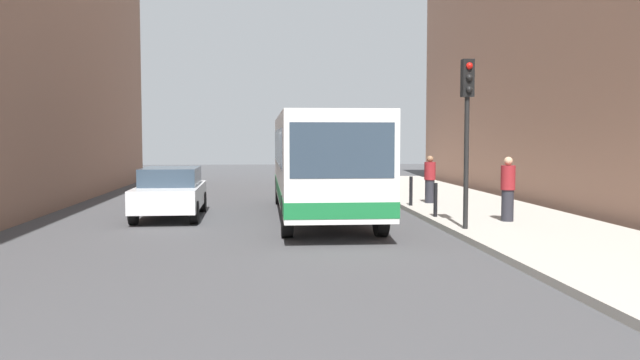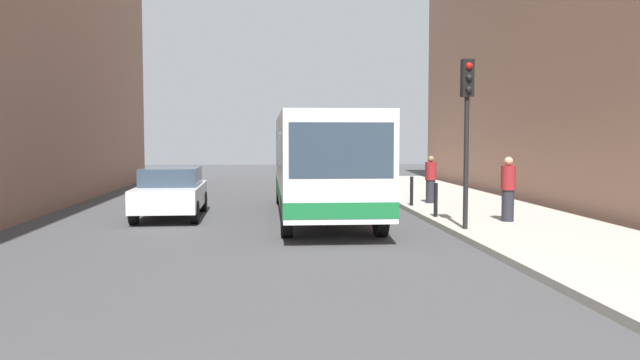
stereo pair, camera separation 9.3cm
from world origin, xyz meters
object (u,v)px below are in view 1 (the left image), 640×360
object	(u,v)px
traffic_light	(467,111)
pedestrian_near_signal	(508,189)
pedestrian_mid_sidewalk	(430,180)
bus	(320,159)
bollard_near	(435,200)
bollard_mid	(411,191)
car_beside_bus	(171,191)

from	to	relation	value
traffic_light	pedestrian_near_signal	bearing A→B (deg)	40.26
traffic_light	pedestrian_mid_sidewalk	size ratio (longest dim) A/B	2.56
bus	pedestrian_mid_sidewalk	size ratio (longest dim) A/B	6.88
bollard_near	pedestrian_mid_sidewalk	distance (m)	3.93
pedestrian_near_signal	pedestrian_mid_sidewalk	bearing A→B (deg)	-115.35
bus	bollard_mid	size ratio (longest dim) A/B	11.61
car_beside_bus	traffic_light	size ratio (longest dim) A/B	1.08
bus	bollard_mid	bearing A→B (deg)	-154.72
car_beside_bus	bollard_near	xyz separation A→B (m)	(7.55, -1.73, -0.16)
bollard_mid	pedestrian_mid_sidewalk	bearing A→B (deg)	43.45
traffic_light	pedestrian_mid_sidewalk	world-z (taller)	traffic_light
pedestrian_near_signal	bus	bearing A→B (deg)	-64.25
bollard_near	bollard_mid	world-z (taller)	same
bollard_mid	pedestrian_near_signal	distance (m)	4.48
bus	bollard_near	distance (m)	3.66
bollard_mid	bus	bearing A→B (deg)	-154.90
bus	car_beside_bus	size ratio (longest dim) A/B	2.49
car_beside_bus	pedestrian_mid_sidewalk	distance (m)	8.64
car_beside_bus	pedestrian_near_signal	world-z (taller)	pedestrian_near_signal
car_beside_bus	bus	bearing A→B (deg)	177.12
bus	pedestrian_near_signal	bearing A→B (deg)	150.77
pedestrian_mid_sidewalk	bollard_mid	bearing A→B (deg)	174.74
pedestrian_near_signal	pedestrian_mid_sidewalk	size ratio (longest dim) A/B	1.07
car_beside_bus	pedestrian_mid_sidewalk	xyz separation A→B (m)	(8.38, 2.10, 0.16)
bollard_near	traffic_light	bearing A→B (deg)	-87.64
bollard_near	pedestrian_mid_sidewalk	xyz separation A→B (m)	(0.83, 3.83, 0.32)
bus	traffic_light	distance (m)	5.29
bollard_mid	car_beside_bus	bearing A→B (deg)	-170.14
bollard_near	pedestrian_mid_sidewalk	size ratio (longest dim) A/B	0.59
pedestrian_near_signal	bollard_near	bearing A→B (deg)	-68.55
pedestrian_near_signal	traffic_light	bearing A→B (deg)	5.42
traffic_light	pedestrian_near_signal	world-z (taller)	traffic_light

